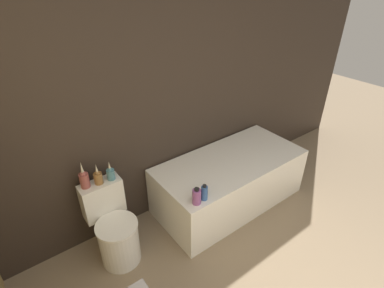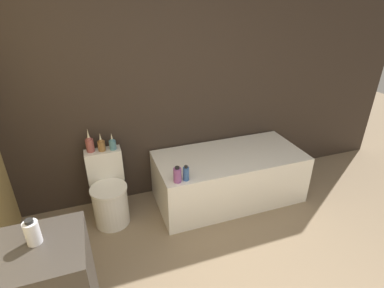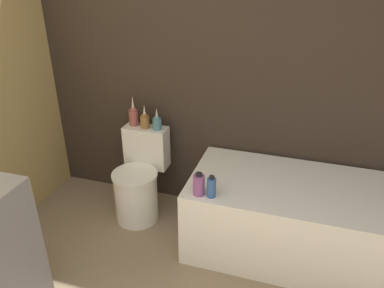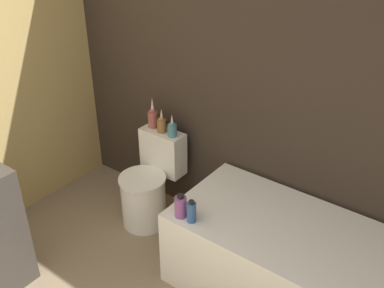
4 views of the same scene
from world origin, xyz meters
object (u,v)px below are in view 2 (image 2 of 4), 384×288
at_px(toilet, 109,194).
at_px(vase_silver, 101,145).
at_px(shampoo_bottle_tall, 177,175).
at_px(bathtub, 229,176).
at_px(vase_gold, 90,144).
at_px(shampoo_bottle_short, 186,174).
at_px(vase_bronze, 112,144).
at_px(soap_bottle_glass, 32,232).

bearing_deg(toilet, vase_silver, 90.00).
bearing_deg(shampoo_bottle_tall, vase_silver, 137.86).
xyz_separation_m(bathtub, toilet, (-1.31, 0.08, 0.02)).
bearing_deg(vase_gold, vase_silver, -11.31).
relative_size(vase_silver, shampoo_bottle_short, 1.26).
bearing_deg(vase_bronze, bathtub, -11.72).
height_order(vase_gold, shampoo_bottle_short, vase_gold).
bearing_deg(shampoo_bottle_tall, toilet, 148.45).
xyz_separation_m(vase_gold, shampoo_bottle_tall, (0.73, -0.58, -0.17)).
distance_m(bathtub, toilet, 1.32).
distance_m(soap_bottle_glass, vase_silver, 1.41).
bearing_deg(vase_silver, bathtub, -11.11).
xyz_separation_m(bathtub, shampoo_bottle_short, (-0.61, -0.30, 0.35)).
xyz_separation_m(bathtub, soap_bottle_glass, (-1.77, -1.07, 0.66)).
height_order(vase_gold, vase_bronze, vase_gold).
height_order(bathtub, vase_gold, vase_gold).
height_order(bathtub, shampoo_bottle_short, shampoo_bottle_short).
relative_size(soap_bottle_glass, shampoo_bottle_tall, 1.02).
height_order(bathtub, toilet, toilet).
bearing_deg(vase_gold, shampoo_bottle_short, -35.65).
bearing_deg(shampoo_bottle_short, shampoo_bottle_tall, 179.94).
relative_size(toilet, shampoo_bottle_tall, 4.47).
bearing_deg(vase_silver, shampoo_bottle_tall, -42.14).
height_order(toilet, vase_gold, vase_gold).
bearing_deg(soap_bottle_glass, vase_silver, 71.15).
xyz_separation_m(soap_bottle_glass, vase_silver, (0.45, 1.32, -0.16)).
distance_m(vase_gold, shampoo_bottle_tall, 0.95).
height_order(vase_silver, shampoo_bottle_tall, vase_silver).
distance_m(toilet, shampoo_bottle_tall, 0.80).
bearing_deg(toilet, bathtub, -3.37).
bearing_deg(toilet, shampoo_bottle_tall, -31.55).
distance_m(toilet, vase_silver, 0.51).
relative_size(bathtub, shampoo_bottle_tall, 10.10).
bearing_deg(vase_bronze, shampoo_bottle_short, -42.85).
bearing_deg(shampoo_bottle_short, toilet, 151.61).
height_order(toilet, soap_bottle_glass, soap_bottle_glass).
height_order(vase_silver, shampoo_bottle_short, vase_silver).
bearing_deg(shampoo_bottle_tall, shampoo_bottle_short, -0.06).
relative_size(toilet, shampoo_bottle_short, 4.65).
relative_size(vase_silver, vase_bronze, 1.06).
distance_m(vase_gold, vase_bronze, 0.22).
height_order(vase_bronze, shampoo_bottle_tall, vase_bronze).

